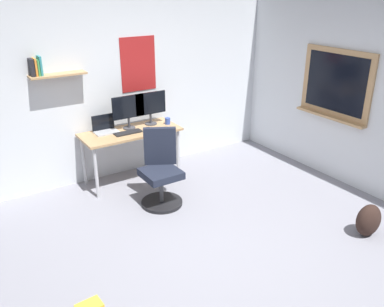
{
  "coord_description": "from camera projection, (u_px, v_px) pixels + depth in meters",
  "views": [
    {
      "loc": [
        -2.15,
        -2.72,
        2.58
      ],
      "look_at": [
        0.09,
        0.73,
        0.85
      ],
      "focal_mm": 37.98,
      "sensor_mm": 36.0,
      "label": 1
    }
  ],
  "objects": [
    {
      "name": "office_chair",
      "position": [
        161.0,
        173.0,
        5.04
      ],
      "size": [
        0.55,
        0.56,
        0.95
      ],
      "color": "black",
      "rests_on": "ground"
    },
    {
      "name": "backpack",
      "position": [
        368.0,
        220.0,
        4.44
      ],
      "size": [
        0.32,
        0.22,
        0.37
      ],
      "primitive_type": "ellipsoid",
      "color": "black",
      "rests_on": "ground"
    },
    {
      "name": "coffee_mug",
      "position": [
        168.0,
        121.0,
        5.74
      ],
      "size": [
        0.08,
        0.08,
        0.09
      ],
      "primitive_type": "cylinder",
      "color": "#334CA5",
      "rests_on": "desk"
    },
    {
      "name": "ground_plane",
      "position": [
        223.0,
        254.0,
        4.19
      ],
      "size": [
        5.2,
        5.2,
        0.0
      ],
      "primitive_type": "plane",
      "color": "gray",
      "rests_on": "ground"
    },
    {
      "name": "keyboard",
      "position": [
        128.0,
        133.0,
        5.4
      ],
      "size": [
        0.37,
        0.13,
        0.02
      ],
      "primitive_type": "cube",
      "color": "black",
      "rests_on": "desk"
    },
    {
      "name": "monitor_secondary",
      "position": [
        150.0,
        106.0,
        5.65
      ],
      "size": [
        0.46,
        0.17,
        0.46
      ],
      "color": "#38383D",
      "rests_on": "desk"
    },
    {
      "name": "wall_back",
      "position": [
        118.0,
        84.0,
        5.57
      ],
      "size": [
        5.0,
        0.3,
        2.6
      ],
      "color": "silver",
      "rests_on": "ground"
    },
    {
      "name": "laptop",
      "position": [
        105.0,
        128.0,
        5.43
      ],
      "size": [
        0.31,
        0.21,
        0.23
      ],
      "color": "#ADAFB5",
      "rests_on": "desk"
    },
    {
      "name": "desk",
      "position": [
        131.0,
        136.0,
        5.52
      ],
      "size": [
        1.34,
        0.59,
        0.73
      ],
      "color": "tan",
      "rests_on": "ground"
    },
    {
      "name": "monitor_primary",
      "position": [
        128.0,
        110.0,
        5.48
      ],
      "size": [
        0.46,
        0.17,
        0.46
      ],
      "color": "#38383D",
      "rests_on": "desk"
    },
    {
      "name": "computer_mouse",
      "position": [
        147.0,
        128.0,
        5.54
      ],
      "size": [
        0.1,
        0.06,
        0.03
      ],
      "primitive_type": "ellipsoid",
      "color": "#262628",
      "rests_on": "desk"
    }
  ]
}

